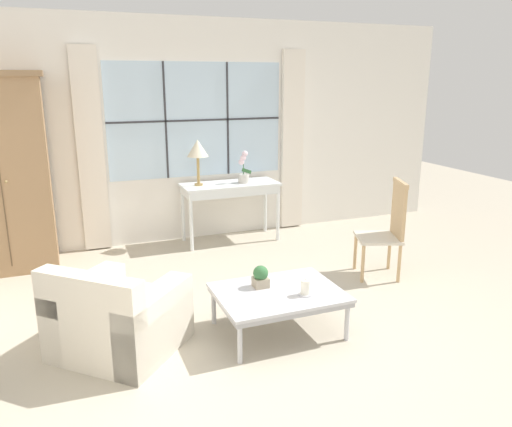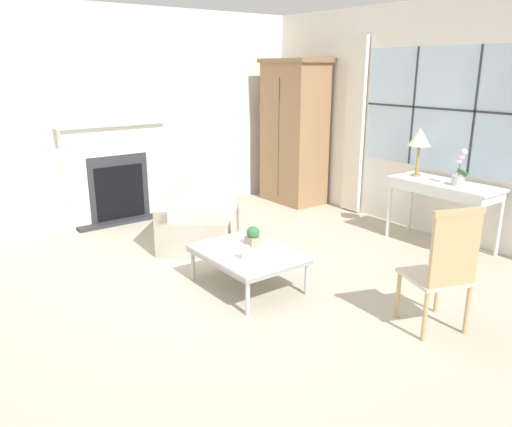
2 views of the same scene
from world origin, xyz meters
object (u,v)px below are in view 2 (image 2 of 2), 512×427
at_px(armchair_upholstered, 196,225).
at_px(pillar_candle, 245,253).
at_px(fireplace, 115,167).
at_px(armoire, 294,132).
at_px(potted_orchid, 459,171).
at_px(console_table, 444,190).
at_px(side_chair_wooden, 445,265).
at_px(coffee_table, 248,255).
at_px(table_lamp, 420,138).
at_px(potted_plant_small, 253,236).

xyz_separation_m(armchair_upholstered, pillar_candle, (1.45, -0.34, 0.17)).
bearing_deg(fireplace, armoire, 75.91).
bearing_deg(potted_orchid, fireplace, -142.67).
xyz_separation_m(console_table, armchair_upholstered, (-1.70, -2.29, -0.42)).
relative_size(side_chair_wooden, coffee_table, 1.02).
bearing_deg(pillar_candle, armoire, 132.02).
bearing_deg(fireplace, console_table, 39.08).
bearing_deg(console_table, table_lamp, 176.46).
distance_m(armoire, potted_orchid, 2.76).
bearing_deg(side_chair_wooden, console_table, 123.61).
relative_size(side_chair_wooden, potted_plant_small, 5.58).
bearing_deg(fireplace, pillar_candle, -0.06).
xyz_separation_m(console_table, side_chair_wooden, (1.17, -1.76, -0.11)).
xyz_separation_m(armchair_upholstered, coffee_table, (1.28, -0.19, 0.07)).
relative_size(armoire, side_chair_wooden, 2.06).
distance_m(potted_orchid, armchair_upholstered, 3.01).
distance_m(console_table, potted_plant_small, 2.41).
bearing_deg(side_chair_wooden, coffee_table, -155.80).
height_order(potted_orchid, armchair_upholstered, potted_orchid).
bearing_deg(console_table, fireplace, -140.92).
bearing_deg(console_table, potted_plant_small, -102.57).
distance_m(fireplace, armoire, 2.69).
height_order(potted_orchid, potted_plant_small, potted_orchid).
height_order(console_table, side_chair_wooden, side_chair_wooden).
height_order(armoire, coffee_table, armoire).
xyz_separation_m(fireplace, pillar_candle, (2.99, -0.00, -0.31)).
bearing_deg(pillar_candle, fireplace, 179.94).
height_order(side_chair_wooden, pillar_candle, side_chair_wooden).
bearing_deg(console_table, armchair_upholstered, -126.49).
height_order(armoire, armchair_upholstered, armoire).
height_order(armoire, pillar_candle, armoire).
height_order(fireplace, potted_orchid, fireplace).
bearing_deg(armchair_upholstered, coffee_table, -8.27).
distance_m(table_lamp, side_chair_wooden, 2.47).
bearing_deg(console_table, armoire, -179.22).
distance_m(armoire, potted_plant_small, 3.15).
relative_size(armchair_upholstered, pillar_candle, 8.31).
relative_size(console_table, armchair_upholstered, 1.05).
distance_m(fireplace, coffee_table, 2.85).
bearing_deg(fireplace, coffee_table, 3.01).
height_order(console_table, potted_plant_small, console_table).
height_order(coffee_table, potted_plant_small, potted_plant_small).
bearing_deg(potted_plant_small, pillar_candle, -46.37).
height_order(armoire, side_chair_wooden, armoire).
relative_size(fireplace, potted_plant_small, 11.38).
xyz_separation_m(potted_orchid, coffee_table, (-0.59, -2.45, -0.60)).
bearing_deg(side_chair_wooden, armoire, 155.29).
xyz_separation_m(armoire, potted_orchid, (2.76, 0.01, -0.15)).
distance_m(console_table, pillar_candle, 2.65).
xyz_separation_m(fireplace, armchair_upholstered, (1.54, 0.33, -0.49)).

